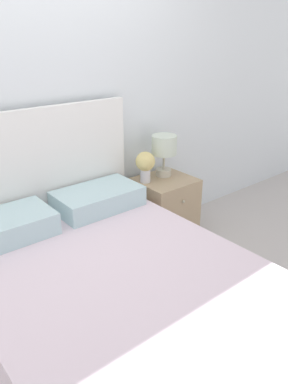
# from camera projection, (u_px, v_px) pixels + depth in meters

# --- Properties ---
(ground_plane) EXTENTS (12.00, 12.00, 0.00)m
(ground_plane) POSITION_uv_depth(u_px,v_px,m) (46.00, 269.00, 2.86)
(ground_plane) COLOR #BCB7B2
(wall_back) EXTENTS (8.00, 0.06, 2.60)m
(wall_back) POSITION_uv_depth(u_px,v_px,m) (21.00, 94.00, 2.40)
(wall_back) COLOR white
(wall_back) RESTS_ON ground_plane
(bed) EXTENTS (1.45, 2.07, 1.22)m
(bed) POSITION_uv_depth(u_px,v_px,m) (118.00, 303.00, 2.07)
(bed) COLOR white
(bed) RESTS_ON ground_plane
(nightstand) EXTENTS (0.45, 0.44, 0.56)m
(nightstand) POSITION_uv_depth(u_px,v_px,m) (164.00, 210.00, 3.17)
(nightstand) COLOR tan
(nightstand) RESTS_ON ground_plane
(table_lamp) EXTENTS (0.21, 0.21, 0.34)m
(table_lamp) POSITION_uv_depth(u_px,v_px,m) (164.00, 148.00, 3.04)
(table_lamp) COLOR beige
(table_lamp) RESTS_ON nightstand
(flower_vase) EXTENTS (0.16, 0.16, 0.25)m
(flower_vase) POSITION_uv_depth(u_px,v_px,m) (146.00, 164.00, 2.95)
(flower_vase) COLOR white
(flower_vase) RESTS_ON nightstand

